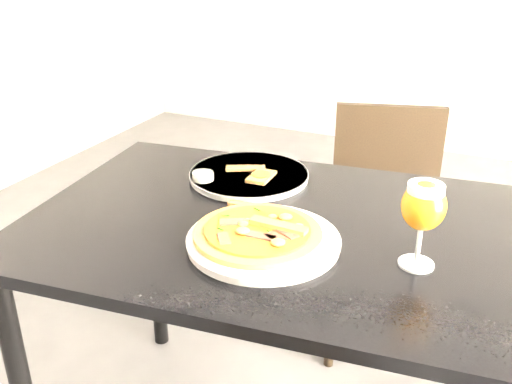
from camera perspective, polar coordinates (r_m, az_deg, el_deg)
The scene contains 9 objects.
dining_table at distance 1.40m, azimuth 2.39°, elevation -6.25°, with size 1.28×0.93×0.75m.
chair_far at distance 2.03m, azimuth 12.63°, elevation -2.81°, with size 0.48×0.48×0.84m.
plate_main at distance 1.25m, azimuth 0.76°, elevation -4.94°, with size 0.33×0.33×0.02m, color silver.
pizza at distance 1.25m, azimuth 0.22°, elevation -4.02°, with size 0.28×0.28×0.03m.
plate_second at distance 1.59m, azimuth -0.71°, elevation 1.68°, with size 0.33×0.33×0.02m, color silver.
crust_scraps at distance 1.56m, azimuth -0.01°, elevation 1.87°, with size 0.15×0.12×0.01m.
loose_crust at distance 1.42m, azimuth -0.87°, elevation -1.34°, with size 0.10×0.02×0.01m, color #A15927.
sauce_cup at distance 1.54m, azimuth -5.31°, elevation 1.36°, with size 0.06×0.06×0.04m.
beer_glass at distance 1.17m, azimuth 16.42°, elevation -1.41°, with size 0.09×0.09×0.19m.
Camera 1 is at (0.12, -0.90, 1.37)m, focal length 40.00 mm.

